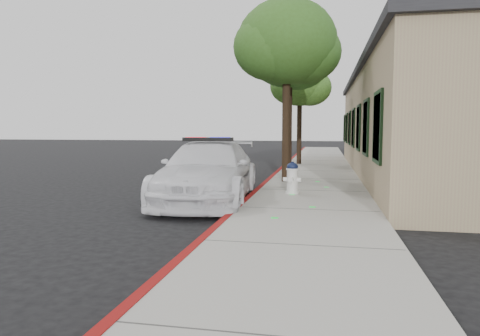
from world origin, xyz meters
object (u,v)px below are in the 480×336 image
object	(u,v)px
street_tree_far	(300,85)
police_car	(208,171)
clapboard_building	(447,123)
street_tree_mid	(289,55)
fire_hydrant	(292,178)
street_tree_near	(287,46)

from	to	relation	value
street_tree_far	police_car	bearing A→B (deg)	-99.00
clapboard_building	police_car	bearing A→B (deg)	-135.80
clapboard_building	street_tree_mid	xyz separation A→B (m)	(-5.99, -3.04, 2.35)
police_car	fire_hydrant	xyz separation A→B (m)	(2.15, 0.75, -0.20)
fire_hydrant	clapboard_building	bearing A→B (deg)	59.57
clapboard_building	street_tree_mid	bearing A→B (deg)	-153.11
clapboard_building	fire_hydrant	xyz separation A→B (m)	(-5.57, -6.76, -1.54)
street_tree_near	street_tree_far	xyz separation A→B (m)	(0.01, 7.52, -0.51)
fire_hydrant	police_car	bearing A→B (deg)	-151.69
street_tree_near	street_tree_far	world-z (taller)	street_tree_near
police_car	street_tree_near	size ratio (longest dim) A/B	0.93
clapboard_building	street_tree_mid	size ratio (longest dim) A/B	3.64
fire_hydrant	street_tree_near	world-z (taller)	street_tree_near
clapboard_building	police_car	distance (m)	10.85
police_car	street_tree_mid	world-z (taller)	street_tree_mid
fire_hydrant	street_tree_far	world-z (taller)	street_tree_far
street_tree_near	street_tree_mid	xyz separation A→B (m)	(-0.01, 0.95, -0.13)
clapboard_building	street_tree_far	size ratio (longest dim) A/B	3.98
clapboard_building	street_tree_near	size ratio (longest dim) A/B	3.49
police_car	street_tree_mid	size ratio (longest dim) A/B	0.97
clapboard_building	street_tree_far	xyz separation A→B (m)	(-5.97, 3.53, 1.97)
street_tree_near	street_tree_mid	distance (m)	0.96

